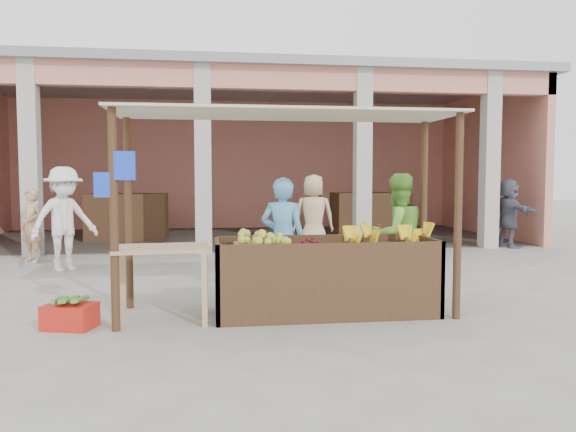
{
  "coord_description": "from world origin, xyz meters",
  "views": [
    {
      "loc": [
        -0.84,
        -6.5,
        1.63
      ],
      "look_at": [
        0.22,
        1.2,
        1.09
      ],
      "focal_mm": 35.0,
      "sensor_mm": 36.0,
      "label": 1
    }
  ],
  "objects": [
    {
      "name": "ground",
      "position": [
        0.0,
        0.0,
        0.0
      ],
      "size": [
        60.0,
        60.0,
        0.0
      ],
      "primitive_type": "plane",
      "color": "gray",
      "rests_on": "ground"
    },
    {
      "name": "melon_tray",
      "position": [
        -0.25,
        -0.06,
        0.89
      ],
      "size": [
        0.66,
        0.57,
        0.18
      ],
      "color": "#9A7E4F",
      "rests_on": "fruit_stall"
    },
    {
      "name": "fruit_stall",
      "position": [
        0.5,
        0.0,
        0.4
      ],
      "size": [
        2.6,
        0.95,
        0.8
      ],
      "primitive_type": "cube",
      "color": "#492E1D",
      "rests_on": "ground"
    },
    {
      "name": "shopper_a",
      "position": [
        -3.36,
        3.62,
        0.98
      ],
      "size": [
        1.37,
        1.27,
        1.95
      ],
      "primitive_type": "imported",
      "rotation": [
        0.0,
        0.0,
        0.67
      ],
      "color": "white",
      "rests_on": "ground"
    },
    {
      "name": "red_crate",
      "position": [
        -2.36,
        -0.28,
        0.13
      ],
      "size": [
        0.6,
        0.5,
        0.27
      ],
      "primitive_type": "cube",
      "rotation": [
        0.0,
        0.0,
        -0.3
      ],
      "color": "red",
      "rests_on": "ground"
    },
    {
      "name": "banana_heap",
      "position": [
        1.23,
        -0.01,
        0.91
      ],
      "size": [
        1.18,
        0.65,
        0.22
      ],
      "primitive_type": null,
      "color": "yellow",
      "rests_on": "fruit_stall"
    },
    {
      "name": "produce_sacks",
      "position": [
        2.51,
        5.42,
        0.27
      ],
      "size": [
        0.88,
        0.66,
        0.53
      ],
      "color": "maroon",
      "rests_on": "ground"
    },
    {
      "name": "papaya_pile",
      "position": [
        -1.4,
        -0.11,
        0.95
      ],
      "size": [
        0.67,
        0.38,
        0.19
      ],
      "primitive_type": null,
      "color": "#457F29",
      "rests_on": "side_table"
    },
    {
      "name": "market_building",
      "position": [
        0.05,
        8.93,
        2.7
      ],
      "size": [
        14.4,
        6.4,
        4.2
      ],
      "color": "tan",
      "rests_on": "ground"
    },
    {
      "name": "plantain_bundle",
      "position": [
        -2.36,
        -0.28,
        0.31
      ],
      "size": [
        0.41,
        0.29,
        0.08
      ],
      "primitive_type": null,
      "color": "#4D8731",
      "rests_on": "red_crate"
    },
    {
      "name": "shopper_e",
      "position": [
        -4.24,
        4.73,
        0.73
      ],
      "size": [
        0.68,
        0.66,
        1.46
      ],
      "primitive_type": "imported",
      "rotation": [
        0.0,
        0.0,
        -0.67
      ],
      "color": "tan",
      "rests_on": "ground"
    },
    {
      "name": "berry_heap",
      "position": [
        0.31,
        -0.02,
        0.86
      ],
      "size": [
        0.39,
        0.32,
        0.12
      ],
      "primitive_type": "ellipsoid",
      "color": "maroon",
      "rests_on": "fruit_stall"
    },
    {
      "name": "stall_awning",
      "position": [
        -0.01,
        0.06,
        1.98
      ],
      "size": [
        4.09,
        1.35,
        2.39
      ],
      "color": "#492E1D",
      "rests_on": "ground"
    },
    {
      "name": "motorcycle",
      "position": [
        1.42,
        2.49,
        0.45
      ],
      "size": [
        1.05,
        1.81,
        0.89
      ],
      "primitive_type": "imported",
      "rotation": [
        0.0,
        0.0,
        1.86
      ],
      "color": "maroon",
      "rests_on": "ground"
    },
    {
      "name": "side_table",
      "position": [
        -1.4,
        -0.11,
        0.71
      ],
      "size": [
        1.11,
        0.79,
        0.85
      ],
      "rotation": [
        0.0,
        0.0,
        0.09
      ],
      "color": "tan",
      "rests_on": "ground"
    },
    {
      "name": "vendor_green",
      "position": [
        1.64,
        0.75,
        0.88
      ],
      "size": [
        0.94,
        0.66,
        1.77
      ],
      "primitive_type": "imported",
      "rotation": [
        0.0,
        0.0,
        3.35
      ],
      "color": "#76C742",
      "rests_on": "ground"
    },
    {
      "name": "vendor_blue",
      "position": [
        0.09,
        0.73,
        0.87
      ],
      "size": [
        0.79,
        0.69,
        1.74
      ],
      "primitive_type": "imported",
      "rotation": [
        0.0,
        0.0,
        2.75
      ],
      "color": "#5CA6DA",
      "rests_on": "ground"
    },
    {
      "name": "shopper_c",
      "position": [
        1.2,
        4.55,
        0.93
      ],
      "size": [
        0.95,
        0.66,
        1.86
      ],
      "primitive_type": "imported",
      "rotation": [
        0.0,
        0.0,
        3.05
      ],
      "color": "tan",
      "rests_on": "ground"
    },
    {
      "name": "shopper_d",
      "position": [
        6.0,
        5.64,
        0.85
      ],
      "size": [
        0.87,
        1.64,
        1.69
      ],
      "primitive_type": "imported",
      "rotation": [
        0.0,
        0.0,
        1.72
      ],
      "color": "#545262",
      "rests_on": "ground"
    }
  ]
}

